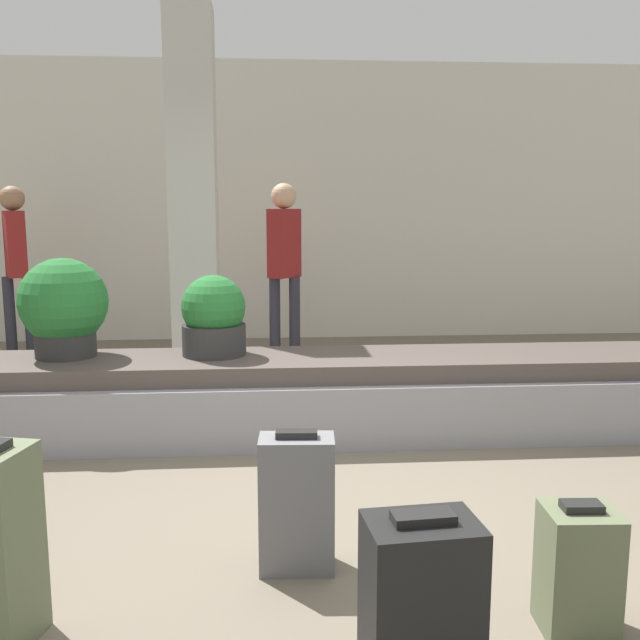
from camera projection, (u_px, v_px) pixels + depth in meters
ground_plane at (343, 528)px, 3.51m from camera, size 18.00×18.00×0.00m
back_wall at (297, 203)px, 8.33m from camera, size 18.00×0.06×3.20m
carousel at (320, 396)px, 4.95m from camera, size 7.61×0.87×0.55m
pillar at (194, 202)px, 6.09m from camera, size 0.39×0.39×3.20m
suitcase_1 at (297, 503)px, 3.07m from camera, size 0.33×0.21×0.62m
suitcase_4 at (578, 570)px, 2.63m from camera, size 0.27×0.25×0.50m
suitcase_5 at (421, 603)px, 2.32m from camera, size 0.39×0.30×0.60m
potted_plant_1 at (214, 318)px, 4.90m from camera, size 0.44×0.44×0.56m
potted_plant_2 at (64, 307)px, 4.84m from camera, size 0.59×0.59×0.68m
traveler_0 at (284, 255)px, 7.09m from camera, size 0.35×0.36×1.79m
traveler_1 at (16, 255)px, 7.25m from camera, size 0.31×0.37×1.76m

